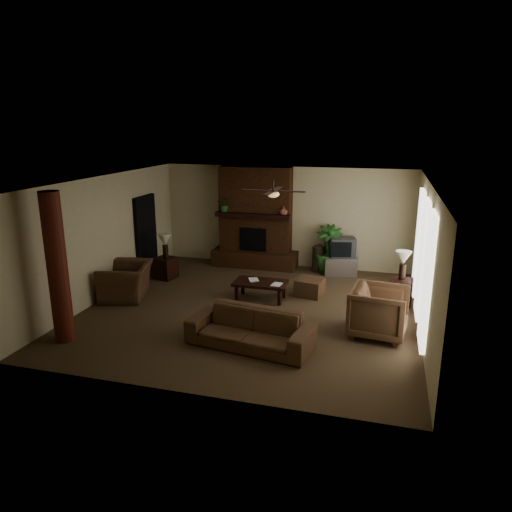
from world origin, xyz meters
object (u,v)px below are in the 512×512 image
(floor_vase, at_px, (318,256))
(floor_plant, at_px, (328,260))
(armchair_right, at_px, (379,309))
(armchair_left, at_px, (126,275))
(side_table_left, at_px, (166,268))
(coffee_table, at_px, (260,284))
(lamp_right, at_px, (403,260))
(lamp_left, at_px, (165,242))
(side_table_right, at_px, (401,291))
(ottoman, at_px, (310,287))
(sofa, at_px, (250,323))
(log_column, at_px, (57,269))
(tv_stand, at_px, (340,266))

(floor_vase, xyz_separation_m, floor_plant, (0.27, -0.05, -0.07))
(armchair_right, bearing_deg, floor_vase, 30.55)
(armchair_left, relative_size, side_table_left, 2.23)
(coffee_table, distance_m, lamp_right, 3.24)
(lamp_left, relative_size, side_table_right, 1.18)
(ottoman, height_order, side_table_right, side_table_right)
(armchair_left, relative_size, floor_vase, 1.60)
(sofa, distance_m, floor_vase, 4.90)
(armchair_left, bearing_deg, armchair_right, 68.91)
(armchair_left, bearing_deg, floor_vase, 113.32)
(coffee_table, distance_m, side_table_right, 3.17)
(side_table_left, bearing_deg, lamp_left, -42.26)
(log_column, distance_m, tv_stand, 7.18)
(tv_stand, height_order, side_table_left, side_table_left)
(ottoman, bearing_deg, log_column, -138.25)
(floor_plant, bearing_deg, lamp_left, -157.65)
(coffee_table, height_order, side_table_right, side_table_right)
(armchair_right, bearing_deg, lamp_right, -6.41)
(sofa, relative_size, floor_plant, 1.75)
(floor_plant, relative_size, side_table_left, 2.36)
(armchair_left, distance_m, ottoman, 4.30)
(floor_plant, bearing_deg, tv_stand, -15.74)
(sofa, height_order, side_table_left, sofa)
(armchair_left, relative_size, armchair_right, 1.16)
(side_table_left, bearing_deg, coffee_table, -17.05)
(tv_stand, relative_size, lamp_right, 1.31)
(coffee_table, relative_size, side_table_left, 2.18)
(floor_vase, bearing_deg, lamp_right, -40.88)
(side_table_left, height_order, side_table_right, same)
(log_column, bearing_deg, armchair_left, 91.25)
(coffee_table, distance_m, lamp_left, 2.95)
(coffee_table, bearing_deg, lamp_right, 12.11)
(side_table_right, bearing_deg, armchair_left, -167.76)
(tv_stand, height_order, floor_plant, floor_plant)
(coffee_table, height_order, lamp_right, lamp_right)
(tv_stand, xyz_separation_m, side_table_right, (1.52, -1.73, 0.03))
(sofa, relative_size, floor_vase, 2.96)
(side_table_left, bearing_deg, floor_plant, 21.65)
(log_column, height_order, lamp_left, log_column)
(armchair_right, xyz_separation_m, ottoman, (-1.61, 1.85, -0.33))
(log_column, distance_m, floor_plant, 7.02)
(floor_plant, xyz_separation_m, side_table_left, (-4.05, -1.61, -0.09))
(log_column, xyz_separation_m, lamp_left, (0.23, 3.85, -0.40))
(sofa, xyz_separation_m, lamp_right, (2.68, 3.02, 0.56))
(log_column, bearing_deg, floor_plant, 52.40)
(log_column, bearing_deg, coffee_table, 45.40)
(armchair_right, height_order, tv_stand, armchair_right)
(log_column, relative_size, lamp_right, 4.31)
(ottoman, bearing_deg, coffee_table, -151.30)
(sofa, relative_size, ottoman, 3.79)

